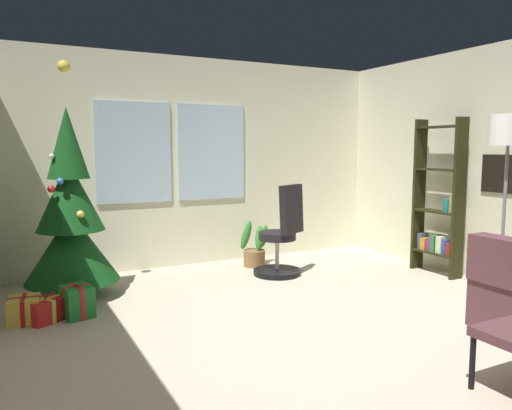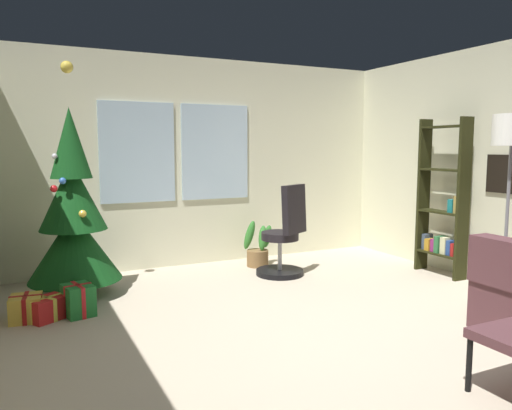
% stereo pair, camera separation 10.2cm
% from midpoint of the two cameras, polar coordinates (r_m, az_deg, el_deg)
% --- Properties ---
extents(ground_plane, '(4.98, 6.20, 0.10)m').
position_cam_midpoint_polar(ground_plane, '(3.94, 11.72, -16.61)').
color(ground_plane, '#C1B199').
extents(wall_back_with_windows, '(4.98, 0.12, 2.61)m').
position_cam_midpoint_polar(wall_back_with_windows, '(6.40, -5.65, 4.97)').
color(wall_back_with_windows, beige).
rests_on(wall_back_with_windows, ground_plane).
extents(holiday_tree, '(0.92, 0.92, 2.33)m').
position_cam_midpoint_polar(holiday_tree, '(5.26, -19.82, -1.53)').
color(holiday_tree, '#4C331E').
rests_on(holiday_tree, ground_plane).
extents(gift_box_red, '(0.39, 0.36, 0.21)m').
position_cam_midpoint_polar(gift_box_red, '(4.75, -22.39, -11.00)').
color(gift_box_red, red).
rests_on(gift_box_red, ground_plane).
extents(gift_box_green, '(0.29, 0.33, 0.28)m').
position_cam_midpoint_polar(gift_box_green, '(4.76, -19.26, -10.33)').
color(gift_box_green, '#1E722D').
rests_on(gift_box_green, ground_plane).
extents(gift_box_gold, '(0.29, 0.30, 0.23)m').
position_cam_midpoint_polar(gift_box_gold, '(4.79, -24.46, -10.80)').
color(gift_box_gold, gold).
rests_on(gift_box_gold, ground_plane).
extents(office_chair, '(0.57, 0.59, 1.08)m').
position_cam_midpoint_polar(office_chair, '(5.79, 3.79, -4.10)').
color(office_chair, black).
rests_on(office_chair, ground_plane).
extents(bookshelf, '(0.18, 0.64, 1.83)m').
position_cam_midpoint_polar(bookshelf, '(6.18, 21.20, -0.23)').
color(bookshelf, black).
rests_on(bookshelf, ground_plane).
extents(floor_lamp, '(0.34, 0.34, 1.79)m').
position_cam_midpoint_polar(floor_lamp, '(5.02, 27.91, 6.08)').
color(floor_lamp, slate).
rests_on(floor_lamp, ground_plane).
extents(potted_plant, '(0.45, 0.30, 0.59)m').
position_cam_midpoint_polar(potted_plant, '(6.28, 0.71, -5.17)').
color(potted_plant, brown).
rests_on(potted_plant, ground_plane).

